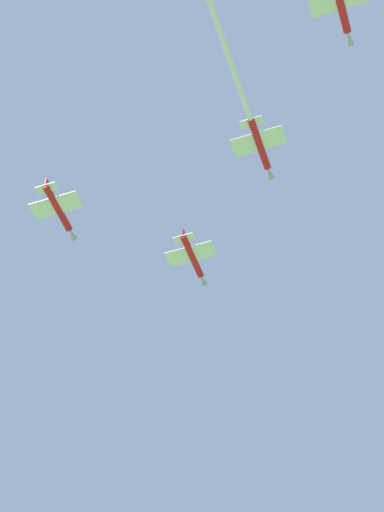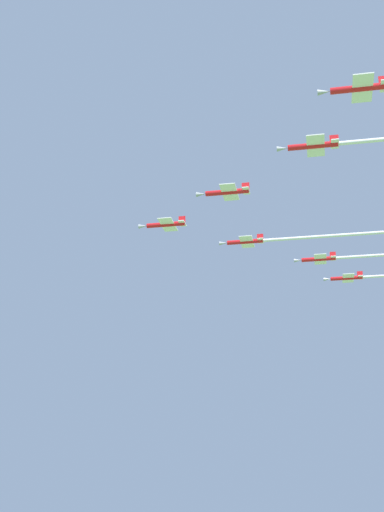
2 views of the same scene
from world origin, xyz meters
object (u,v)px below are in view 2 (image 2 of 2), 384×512
object	(u,v)px
jet_lead	(165,225)
jet_port_inner	(226,192)
jet_center_rear	(358,88)
jet_starboard_outer	(382,255)
jet_starboard_inner	(341,235)

from	to	relation	value
jet_lead	jet_port_inner	distance (m)	26.71
jet_center_rear	jet_port_inner	bearing A→B (deg)	38.04
jet_port_inner	jet_center_rear	size ratio (longest dim) A/B	1.00
jet_port_inner	jet_starboard_outer	size ratio (longest dim) A/B	0.21
jet_starboard_inner	jet_center_rear	size ratio (longest dim) A/B	5.92
jet_lead	jet_center_rear	bearing A→B (deg)	-139.23
jet_port_inner	jet_center_rear	world-z (taller)	jet_center_rear
jet_port_inner	jet_center_rear	bearing A→B (deg)	-141.96
jet_center_rear	jet_starboard_outer	bearing A→B (deg)	-6.41
jet_port_inner	jet_starboard_inner	size ratio (longest dim) A/B	0.17
jet_lead	jet_starboard_outer	world-z (taller)	jet_starboard_outer
jet_starboard_inner	jet_starboard_outer	distance (m)	22.44
jet_lead	jet_starboard_inner	world-z (taller)	jet_starboard_inner
jet_center_rear	jet_lead	bearing A→B (deg)	40.77
jet_lead	jet_port_inner	size ratio (longest dim) A/B	1.00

